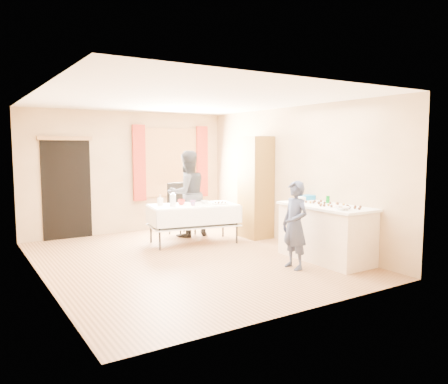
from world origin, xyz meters
TOP-DOWN VIEW (x-y plane):
  - floor at (0.00, 0.00)m, footprint 4.50×5.50m
  - ceiling at (0.00, 0.00)m, footprint 4.50×5.50m
  - wall_back at (0.00, 2.76)m, footprint 4.50×0.02m
  - wall_front at (0.00, -2.76)m, footprint 4.50×0.02m
  - wall_left at (-2.26, 0.00)m, footprint 0.02×5.50m
  - wall_right at (2.26, 0.00)m, footprint 0.02×5.50m
  - window_frame at (1.00, 2.72)m, footprint 1.32×0.06m
  - window_pane at (1.00, 2.71)m, footprint 1.20×0.02m
  - curtain_left at (0.22, 2.67)m, footprint 0.28×0.06m
  - curtain_right at (1.78, 2.67)m, footprint 0.28×0.06m
  - doorway at (-1.30, 2.73)m, footprint 0.95×0.04m
  - door_lintel at (-1.30, 2.70)m, footprint 1.05×0.06m
  - cabinet at (1.99, 0.82)m, footprint 0.50×0.60m
  - counter at (1.89, -1.26)m, footprint 0.77×1.62m
  - party_table at (0.65, 1.01)m, footprint 1.79×1.13m
  - chair at (0.84, 1.89)m, footprint 0.52×0.52m
  - girl at (1.13, -1.37)m, footprint 0.49×0.33m
  - woman at (0.85, 1.64)m, footprint 0.90×0.73m
  - soda_can at (2.09, -1.09)m, footprint 0.09×0.09m
  - mixing_bowl at (1.70, -1.77)m, footprint 0.29×0.29m
  - foam_block at (1.84, -0.70)m, footprint 0.16×0.12m
  - blue_basket at (2.13, -0.55)m, footprint 0.31×0.21m
  - pitcher at (0.22, 1.00)m, footprint 0.12×0.12m
  - cup_red at (0.44, 1.09)m, footprint 0.15×0.15m
  - cup_rainbow at (0.58, 0.88)m, footprint 0.15×0.15m
  - small_bowl at (0.94, 1.06)m, footprint 0.17×0.17m
  - pastry_tray at (1.12, 0.78)m, footprint 0.33×0.28m
  - bottle at (0.10, 1.31)m, footprint 0.10×0.10m
  - cake_balls at (1.88, -1.36)m, footprint 0.50×1.13m

SIDE VIEW (x-z plane):
  - floor at x=0.00m, z-range -0.02..0.00m
  - chair at x=0.84m, z-range -0.22..0.87m
  - party_table at x=0.65m, z-range 0.07..0.82m
  - counter at x=1.89m, z-range 0.00..0.91m
  - girl at x=1.13m, z-range 0.00..1.34m
  - pastry_tray at x=1.12m, z-range 0.75..0.77m
  - small_bowl at x=0.94m, z-range 0.75..0.80m
  - cup_rainbow at x=0.58m, z-range 0.75..0.85m
  - cup_red at x=0.44m, z-range 0.75..0.86m
  - bottle at x=0.10m, z-range 0.75..0.94m
  - pitcher at x=0.22m, z-range 0.75..0.97m
  - woman at x=0.85m, z-range 0.00..1.77m
  - cake_balls at x=1.88m, z-range 0.91..0.95m
  - mixing_bowl at x=1.70m, z-range 0.91..0.96m
  - foam_block at x=1.84m, z-range 0.91..0.99m
  - blue_basket at x=2.13m, z-range 0.91..0.99m
  - soda_can at x=2.09m, z-range 0.91..1.03m
  - doorway at x=-1.30m, z-range 0.00..2.00m
  - cabinet at x=1.99m, z-range 0.00..2.06m
  - wall_back at x=0.00m, z-range 0.00..2.60m
  - wall_front at x=0.00m, z-range 0.00..2.60m
  - wall_left at x=-2.26m, z-range 0.00..2.60m
  - wall_right at x=2.26m, z-range 0.00..2.60m
  - window_frame at x=1.00m, z-range 0.74..2.26m
  - window_pane at x=1.00m, z-range 0.80..2.20m
  - curtain_left at x=0.22m, z-range 0.67..2.33m
  - curtain_right at x=1.78m, z-range 0.67..2.33m
  - door_lintel at x=-1.30m, z-range 1.98..2.06m
  - ceiling at x=0.00m, z-range 2.60..2.62m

